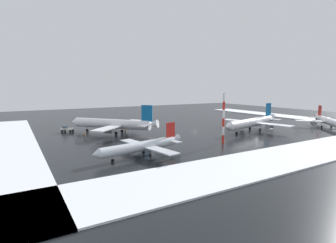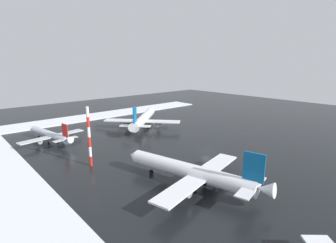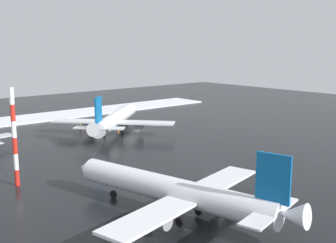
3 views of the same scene
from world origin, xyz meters
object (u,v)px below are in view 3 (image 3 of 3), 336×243
(airplane_distant_tail, at_px, (176,191))
(pushback_tug, at_px, (122,115))
(airplane_parked_starboard, at_px, (115,119))
(ground_crew_mid_apron, at_px, (80,124))
(antenna_mast, at_px, (14,138))
(ground_crew_near_tug, at_px, (118,133))

(airplane_distant_tail, xyz_separation_m, pushback_tug, (-61.26, 34.13, -2.07))
(airplane_distant_tail, bearing_deg, airplane_parked_starboard, -37.91)
(ground_crew_mid_apron, xyz_separation_m, antenna_mast, (33.69, -29.57, 6.57))
(ground_crew_near_tug, bearing_deg, airplane_parked_starboard, 96.04)
(ground_crew_mid_apron, bearing_deg, airplane_distant_tail, 13.29)
(airplane_distant_tail, distance_m, antenna_mast, 27.12)
(airplane_parked_starboard, xyz_separation_m, ground_crew_near_tug, (3.74, -1.68, -2.52))
(ground_crew_mid_apron, bearing_deg, airplane_parked_starboard, 48.06)
(pushback_tug, xyz_separation_m, ground_crew_near_tug, (17.91, -13.47, -0.31))
(ground_crew_near_tug, xyz_separation_m, antenna_mast, (18.74, -31.26, 6.57))
(airplane_parked_starboard, relative_size, ground_crew_near_tug, 16.92)
(pushback_tug, bearing_deg, airplane_parked_starboard, 179.13)
(airplane_parked_starboard, distance_m, antenna_mast, 40.08)
(ground_crew_mid_apron, bearing_deg, ground_crew_near_tug, 37.78)
(ground_crew_near_tug, bearing_deg, airplane_distant_tail, -85.24)
(airplane_parked_starboard, height_order, antenna_mast, antenna_mast)
(airplane_distant_tail, relative_size, ground_crew_mid_apron, 19.81)
(ground_crew_near_tug, bearing_deg, antenna_mast, -118.81)
(airplane_parked_starboard, distance_m, airplane_distant_tail, 52.12)
(antenna_mast, bearing_deg, ground_crew_mid_apron, 138.73)
(ground_crew_mid_apron, height_order, ground_crew_near_tug, same)
(pushback_tug, bearing_deg, ground_crew_near_tug, -178.06)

